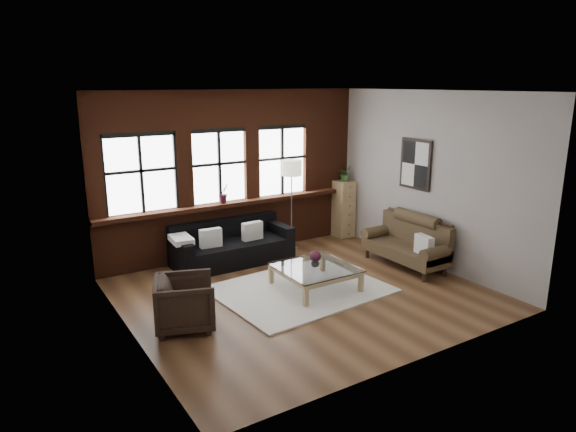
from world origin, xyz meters
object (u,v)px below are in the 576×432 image
dark_sofa (232,242)px  vase (315,263)px  vintage_settee (405,243)px  floor_lamp (291,202)px  drawer_chest (344,209)px  armchair (185,303)px  coffee_table (315,278)px

dark_sofa → vase: dark_sofa is taller
vintage_settee → floor_lamp: size_ratio=0.87×
drawer_chest → floor_lamp: 1.53m
armchair → floor_lamp: size_ratio=0.41×
coffee_table → drawer_chest: size_ratio=0.95×
coffee_table → vase: (0.00, -0.00, 0.27)m
coffee_table → floor_lamp: floor_lamp is taller
coffee_table → armchair: bearing=-175.4°
dark_sofa → floor_lamp: floor_lamp is taller
vintage_settee → vase: size_ratio=11.99×
vase → floor_lamp: size_ratio=0.07×
vintage_settee → floor_lamp: floor_lamp is taller
armchair → drawer_chest: drawer_chest is taller
drawer_chest → floor_lamp: size_ratio=0.63×
vase → floor_lamp: bearing=68.3°
vase → dark_sofa: bearing=107.8°
vase → floor_lamp: floor_lamp is taller
armchair → vase: 2.34m
dark_sofa → drawer_chest: drawer_chest is taller
dark_sofa → floor_lamp: size_ratio=1.13×
coffee_table → dark_sofa: bearing=107.8°
coffee_table → drawer_chest: drawer_chest is taller
dark_sofa → vase: 1.96m
vase → coffee_table: bearing=90.0°
armchair → coffee_table: bearing=-65.6°
drawer_chest → vintage_settee: bearing=-96.1°
vintage_settee → vase: (-2.03, 0.00, -0.00)m
floor_lamp → vintage_settee: bearing=-57.7°
armchair → coffee_table: (2.33, 0.19, -0.18)m
armchair → drawer_chest: size_ratio=0.65×
vase → drawer_chest: drawer_chest is taller
vintage_settee → coffee_table: (-2.03, 0.00, -0.27)m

